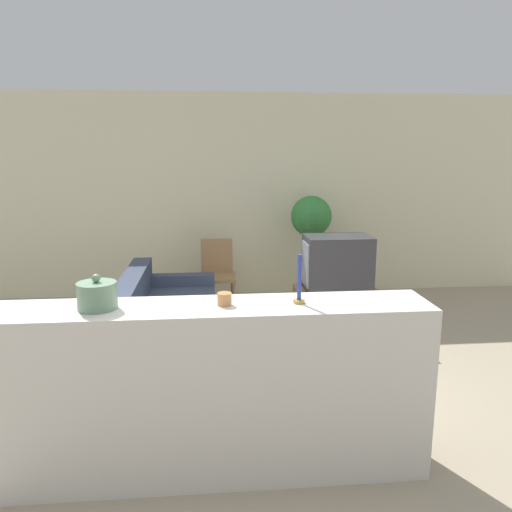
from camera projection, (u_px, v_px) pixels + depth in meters
The scene contains 12 objects.
ground_plane at pixel (210, 423), 3.64m from camera, with size 14.00×14.00×0.00m, color tan.
wall_back at pixel (207, 196), 6.71m from camera, with size 9.00×0.06×2.70m.
couch at pixel (165, 324), 4.91m from camera, with size 0.91×1.86×0.76m.
tv_stand at pixel (336, 308), 5.57m from camera, with size 0.89×0.50×0.45m.
television at pixel (337, 263), 5.46m from camera, with size 0.72×0.48×0.60m.
wooden_chair at pixel (217, 271), 6.20m from camera, with size 0.44×0.44×0.87m.
plant_stand at pixel (310, 272), 6.54m from camera, with size 0.14×0.14×0.77m.
potted_plant at pixel (311, 217), 6.39m from camera, with size 0.52×0.52×0.62m.
foreground_counter at pixel (208, 391), 2.99m from camera, with size 2.63×0.44×1.07m.
decorative_bowl at pixel (97, 295), 2.81m from camera, with size 0.22×0.22×0.20m.
candle_jar at pixel (224, 299), 2.88m from camera, with size 0.08×0.08×0.07m.
candlestick at pixel (299, 287), 2.91m from camera, with size 0.07×0.07×0.29m.
Camera 1 is at (0.03, -3.33, 1.94)m, focal length 35.00 mm.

